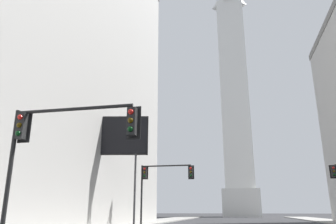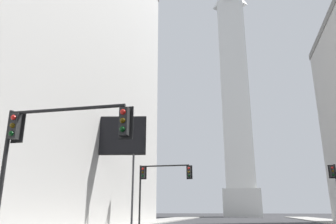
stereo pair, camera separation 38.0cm
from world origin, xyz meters
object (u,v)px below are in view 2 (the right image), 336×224
Objects in this scene: obelisk at (235,93)px; traffic_light_near_left at (48,139)px; traffic_light_mid_left at (158,179)px; traffic_light_mid_right at (336,185)px; billboard_sign at (110,138)px.

traffic_light_near_left is at bearing -95.56° from obelisk.
obelisk is at bearing 84.44° from traffic_light_near_left.
obelisk is 12.45× the size of traffic_light_near_left.
traffic_light_mid_right is (16.97, 3.84, -0.56)m from traffic_light_mid_left.
traffic_light_near_left is 16.23m from billboard_sign.
billboard_sign reaches higher than traffic_light_near_left.
traffic_light_mid_left reaches higher than traffic_light_near_left.
billboard_sign is at bearing 103.81° from traffic_light_near_left.
traffic_light_near_left is 0.96× the size of traffic_light_mid_left.
traffic_light_mid_right is 0.61× the size of billboard_sign.
obelisk is at bearing 99.69° from traffic_light_mid_right.
traffic_light_near_left is at bearing -76.19° from billboard_sign.
traffic_light_near_left is at bearing -124.74° from traffic_light_mid_right.
traffic_light_mid_left is 0.99× the size of traffic_light_mid_right.
obelisk is 11.91× the size of traffic_light_mid_left.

